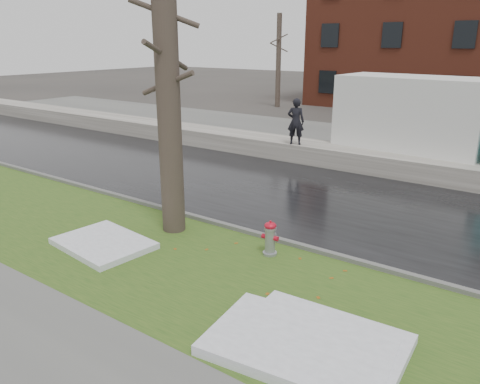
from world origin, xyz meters
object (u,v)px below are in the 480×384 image
Objects in this scene: tree at (168,86)px; worker at (296,121)px; fire_hydrant at (270,237)px; box_truck at (441,123)px.

worker is at bearing 96.73° from tree.
fire_hydrant is 8.74m from worker.
box_truck is 5.71× the size of worker.
worker is at bearing -154.64° from box_truck.
worker is (-0.94, 7.98, -1.98)m from tree.
fire_hydrant is 0.08× the size of box_truck.
box_truck is at bearing 76.30° from fire_hydrant.
box_truck reaches higher than fire_hydrant.
tree is 8.28m from worker.
fire_hydrant is 9.89m from box_truck.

